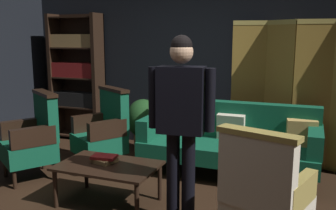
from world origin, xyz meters
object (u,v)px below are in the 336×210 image
at_px(folding_screen, 295,92).
at_px(standing_figure, 181,114).
at_px(coffee_table, 108,169).
at_px(armchair_wing_left, 34,138).
at_px(book_red_leather, 104,157).
at_px(book_tan_leather, 104,160).
at_px(armchair_gilt_accent, 264,197).
at_px(potted_plant, 143,122).
at_px(armchair_wing_right, 103,131).
at_px(velvet_couch, 229,139).
at_px(bookshelf, 77,75).

xyz_separation_m(folding_screen, standing_figure, (-0.85, -2.03, 0.04)).
relative_size(folding_screen, coffee_table, 1.90).
height_order(coffee_table, armchair_wing_left, armchair_wing_left).
distance_m(folding_screen, book_red_leather, 2.59).
xyz_separation_m(book_tan_leather, book_red_leather, (-0.00, 0.00, 0.04)).
bearing_deg(armchair_gilt_accent, armchair_wing_left, 166.04).
bearing_deg(coffee_table, armchair_gilt_accent, -13.43).
bearing_deg(standing_figure, potted_plant, 123.76).
height_order(armchair_wing_right, book_red_leather, armchair_wing_right).
distance_m(standing_figure, book_tan_leather, 1.08).
bearing_deg(book_red_leather, armchair_gilt_accent, -14.40).
distance_m(folding_screen, coffee_table, 2.60).
bearing_deg(armchair_wing_left, coffee_table, -14.65).
xyz_separation_m(folding_screen, coffee_table, (-1.67, -1.90, -0.61)).
relative_size(velvet_couch, armchair_wing_right, 2.04).
xyz_separation_m(velvet_couch, coffee_table, (-0.96, -1.27, -0.08)).
distance_m(armchair_gilt_accent, book_red_leather, 1.70).
distance_m(armchair_gilt_accent, book_tan_leather, 1.70).
relative_size(standing_figure, book_red_leather, 6.90).
xyz_separation_m(velvet_couch, potted_plant, (-1.38, 0.46, -0.00)).
bearing_deg(coffee_table, potted_plant, 103.81).
relative_size(coffee_table, standing_figure, 0.59).
distance_m(folding_screen, armchair_wing_left, 3.32).
bearing_deg(standing_figure, coffee_table, 171.14).
height_order(armchair_wing_left, standing_figure, standing_figure).
height_order(bookshelf, velvet_couch, bookshelf).
bearing_deg(armchair_wing_left, armchair_wing_right, 44.65).
relative_size(coffee_table, armchair_gilt_accent, 0.96).
distance_m(velvet_couch, coffee_table, 1.59).
bearing_deg(potted_plant, standing_figure, -56.24).
bearing_deg(folding_screen, potted_plant, -175.42).
xyz_separation_m(bookshelf, standing_figure, (2.56, -2.14, -0.05)).
bearing_deg(folding_screen, armchair_wing_right, -156.38).
height_order(armchair_wing_right, potted_plant, armchair_wing_right).
distance_m(velvet_couch, book_red_leather, 1.60).
distance_m(bookshelf, armchair_wing_right, 1.69).
bearing_deg(folding_screen, velvet_couch, -138.44).
distance_m(armchair_gilt_accent, armchair_wing_right, 2.54).
relative_size(velvet_couch, coffee_table, 2.12).
xyz_separation_m(potted_plant, book_red_leather, (0.36, -1.69, 0.02)).
relative_size(coffee_table, armchair_wing_right, 0.96).
relative_size(coffee_table, armchair_wing_left, 0.96).
bearing_deg(armchair_wing_left, bookshelf, 107.58).
bearing_deg(folding_screen, book_red_leather, -133.08).
xyz_separation_m(bookshelf, armchair_gilt_accent, (3.32, -2.39, -0.58)).
relative_size(armchair_wing_left, book_tan_leather, 4.83).
distance_m(armchair_wing_right, book_red_leather, 1.02).
bearing_deg(potted_plant, book_red_leather, -78.10).
height_order(armchair_gilt_accent, book_red_leather, armchair_gilt_accent).
bearing_deg(folding_screen, bookshelf, 178.19).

